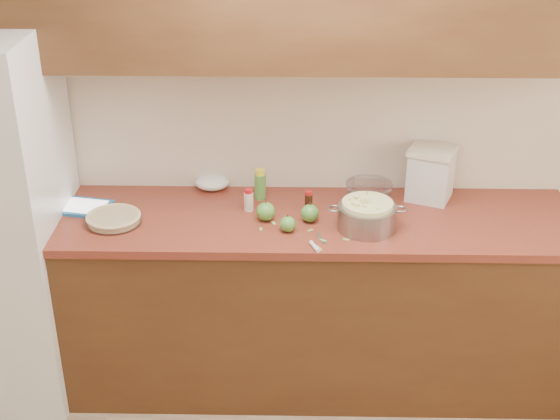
{
  "coord_description": "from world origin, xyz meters",
  "views": [
    {
      "loc": [
        -0.01,
        -1.76,
        2.6
      ],
      "look_at": [
        -0.07,
        1.43,
        0.98
      ],
      "focal_mm": 50.0,
      "sensor_mm": 36.0,
      "label": 1
    }
  ],
  "objects_px": {
    "pie": "(114,219)",
    "tablet": "(84,207)",
    "flour_canister": "(431,173)",
    "colander": "(367,216)"
  },
  "relations": [
    {
      "from": "pie",
      "to": "tablet",
      "type": "xyz_separation_m",
      "value": [
        -0.17,
        0.14,
        -0.01
      ]
    },
    {
      "from": "flour_canister",
      "to": "tablet",
      "type": "bearing_deg",
      "value": -174.63
    },
    {
      "from": "pie",
      "to": "tablet",
      "type": "bearing_deg",
      "value": 141.57
    },
    {
      "from": "colander",
      "to": "flour_canister",
      "type": "relative_size",
      "value": 1.3
    },
    {
      "from": "pie",
      "to": "flour_canister",
      "type": "bearing_deg",
      "value": 11.19
    },
    {
      "from": "tablet",
      "to": "flour_canister",
      "type": "bearing_deg",
      "value": 16.47
    },
    {
      "from": "pie",
      "to": "colander",
      "type": "bearing_deg",
      "value": -1.52
    },
    {
      "from": "colander",
      "to": "flour_canister",
      "type": "bearing_deg",
      "value": 44.5
    },
    {
      "from": "flour_canister",
      "to": "pie",
      "type": "bearing_deg",
      "value": -168.81
    },
    {
      "from": "flour_canister",
      "to": "tablet",
      "type": "relative_size",
      "value": 1.0
    }
  ]
}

